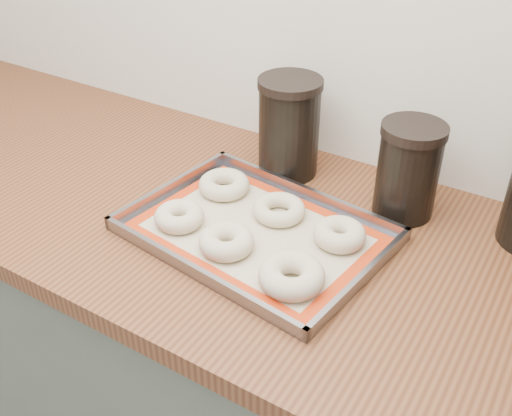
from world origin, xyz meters
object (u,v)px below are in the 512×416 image
Objects in this scene: bagel_front_mid at (226,241)px; bagel_back_mid at (279,210)px; canister_mid at (408,170)px; canister_left at (289,127)px; bagel_front_left at (179,217)px; bagel_back_right at (340,234)px; baking_tray at (256,232)px; bagel_back_left at (224,185)px; bagel_front_right at (292,276)px.

bagel_back_mid is at bearing 78.96° from bagel_front_mid.
canister_mid is at bearing 37.27° from bagel_back_mid.
canister_left is at bearing 176.20° from canister_mid.
canister_mid is at bearing 38.27° from bagel_front_left.
canister_left is (-0.21, 0.18, 0.08)m from bagel_back_right.
baking_tray is 0.15m from bagel_back_right.
bagel_back_left is at bearing 173.09° from bagel_back_right.
canister_left is at bearing 113.88° from bagel_back_mid.
bagel_back_right is at bearing -109.99° from canister_mid.
bagel_front_left is 0.84× the size of bagel_front_right.
bagel_back_mid reaches higher than baking_tray.
canister_mid is at bearing -3.80° from canister_left.
baking_tray is 5.04× the size of bagel_front_mid.
bagel_back_left reaches higher than bagel_back_mid.
canister_left reaches higher than bagel_front_right.
bagel_back_mid is 0.14m from bagel_back_right.
canister_mid reaches higher than baking_tray.
canister_left reaches higher than bagel_front_left.
baking_tray is 4.82× the size of bagel_back_left.
bagel_front_right reaches higher than bagel_front_mid.
bagel_front_mid is 0.20m from bagel_back_right.
bagel_front_right is (0.13, -0.09, 0.02)m from baking_tray.
bagel_front_left is 0.50× the size of canister_mid.
bagel_back_mid is (0.01, 0.07, 0.01)m from baking_tray.
canister_mid is at bearing 52.42° from bagel_front_mid.
bagel_front_left is 0.94× the size of bagel_front_mid.
bagel_back_right reaches higher than bagel_front_left.
bagel_back_left reaches higher than baking_tray.
bagel_front_mid is at bearing -81.46° from canister_left.
bagel_back_right reaches higher than bagel_back_left.
canister_mid is (0.27, -0.02, -0.01)m from canister_left.
bagel_front_left is (-0.14, -0.05, 0.01)m from baking_tray.
canister_mid is (0.08, 0.31, 0.07)m from bagel_front_right.
bagel_front_left is at bearing -140.46° from bagel_back_mid.
canister_left is at bearing 105.22° from baking_tray.
bagel_back_right is (0.13, -0.02, 0.00)m from bagel_back_mid.
bagel_back_right is 0.45× the size of canister_left.
bagel_front_left is 0.30m from bagel_back_right.
canister_left reaches higher than canister_mid.
bagel_front_mid is 0.96× the size of bagel_back_left.
canister_left reaches higher than bagel_back_right.
canister_left is (-0.07, 0.16, 0.09)m from bagel_back_mid.
bagel_front_mid reaches higher than bagel_back_mid.
baking_tray is 5.34× the size of bagel_front_left.
bagel_front_left is 0.93× the size of bagel_back_mid.
bagel_front_left is 0.14m from bagel_back_left.
bagel_front_left reaches higher than bagel_back_mid.
baking_tray is 0.15m from bagel_front_left.
bagel_back_mid is at bearing 82.16° from baking_tray.
bagel_front_right is at bearing -8.62° from bagel_front_mid.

